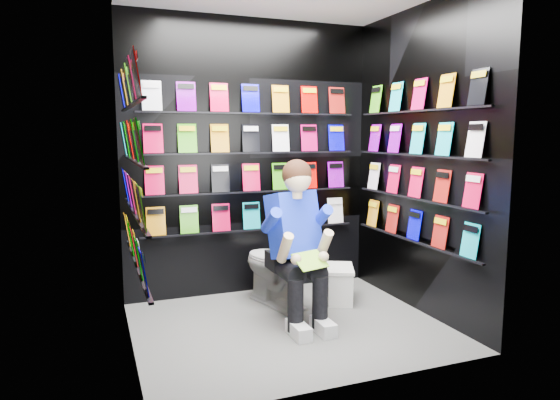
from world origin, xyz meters
name	(u,v)px	position (x,y,z in m)	size (l,w,h in m)	color
floor	(289,326)	(0.00, 0.00, 0.00)	(2.40, 2.40, 0.00)	#60605D
wall_back	(250,158)	(0.00, 1.00, 1.30)	(2.40, 0.04, 2.60)	black
wall_front	(353,174)	(0.00, -1.00, 1.30)	(2.40, 0.04, 2.60)	black
wall_left	(126,168)	(-1.20, 0.00, 1.30)	(0.04, 2.00, 2.60)	black
wall_right	(420,161)	(1.20, 0.00, 1.30)	(0.04, 2.00, 2.60)	black
comics_back	(251,158)	(0.00, 0.97, 1.31)	(2.10, 0.06, 1.37)	#DF0A41
comics_left	(131,167)	(-1.17, 0.00, 1.31)	(0.06, 1.70, 1.37)	#DF0A41
comics_right	(417,161)	(1.17, 0.00, 1.31)	(0.06, 1.70, 1.37)	#DF0A41
toilet	(277,264)	(0.10, 0.54, 0.37)	(0.42, 0.75, 0.73)	silver
longbox	(340,285)	(0.67, 0.41, 0.15)	(0.21, 0.39, 0.29)	silver
longbox_lid	(340,268)	(0.67, 0.41, 0.31)	(0.23, 0.41, 0.03)	silver
reader	(293,226)	(0.10, 0.16, 0.78)	(0.54, 0.79, 1.45)	#0C22C5
held_comic	(310,260)	(0.10, -0.19, 0.58)	(0.26, 0.01, 0.18)	green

